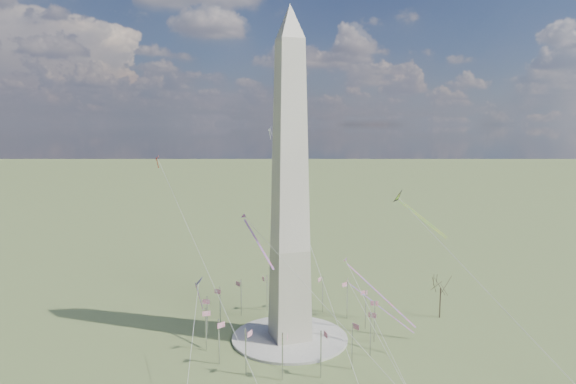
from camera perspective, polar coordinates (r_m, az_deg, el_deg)
name	(u,v)px	position (r m, az deg, el deg)	size (l,w,h in m)	color
ground	(290,339)	(166.26, 0.20, -16.02)	(2000.00, 2000.00, 0.00)	#50592C
plaza	(290,338)	(166.10, 0.20, -15.89)	(36.00, 36.00, 0.80)	#ACA89D
washington_monument	(290,186)	(153.56, 0.21, 0.62)	(15.56, 15.56, 100.00)	#B7AD99
flagpole_ring	(290,317)	(163.49, 0.20, -13.68)	(54.40, 54.40, 13.00)	#BBBDC2
tree_near	(441,285)	(186.66, 16.62, -9.93)	(9.18, 9.18, 16.06)	#473C2B
kite_delta_black	(401,200)	(174.99, 12.44, -0.85)	(15.65, 16.36, 15.18)	black
kite_diamond_purple	(199,285)	(151.78, -9.87, -10.16)	(2.58, 3.54, 10.33)	navy
kite_streamer_left	(368,282)	(159.52, 8.85, -9.85)	(14.53, 21.55, 16.95)	#FF282B
kite_streamer_mid	(254,235)	(154.17, -3.81, -4.79)	(5.46, 19.09, 13.27)	#FF282B
kite_streamer_right	(370,299)	(169.24, 9.09, -11.61)	(17.54, 15.87, 15.34)	#FF282B
kite_small_red	(157,159)	(180.54, -14.32, 3.57)	(1.35, 2.02, 4.34)	red
kite_small_white	(270,130)	(192.85, -2.03, 6.94)	(1.63, 2.40, 5.05)	white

